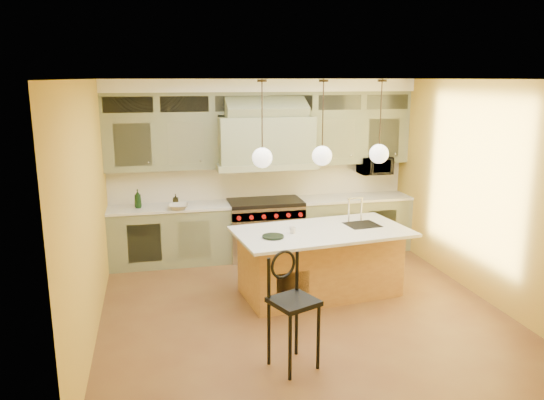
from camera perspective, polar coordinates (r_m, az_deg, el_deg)
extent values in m
plane|color=brown|center=(7.00, 3.06, -11.61)|extent=(5.00, 5.00, 0.00)
plane|color=white|center=(6.37, 3.38, 12.85)|extent=(5.00, 5.00, 0.00)
plane|color=gold|center=(8.92, -1.23, 3.55)|extent=(5.00, 0.00, 5.00)
plane|color=gold|center=(4.28, 12.55, -7.32)|extent=(5.00, 0.00, 5.00)
plane|color=gold|center=(6.33, -19.10, -1.11)|extent=(0.00, 5.00, 5.00)
plane|color=gold|center=(7.60, 21.64, 0.97)|extent=(0.00, 5.00, 5.00)
cube|color=gray|center=(8.65, -10.88, -3.79)|extent=(1.90, 0.65, 0.90)
cube|color=gray|center=(9.26, 8.65, -2.57)|extent=(1.90, 0.65, 0.90)
cube|color=silver|center=(8.53, -11.02, -0.76)|extent=(1.90, 0.68, 0.04)
cube|color=silver|center=(9.15, 8.75, 0.26)|extent=(1.90, 0.68, 0.04)
cube|color=silver|center=(8.94, -1.20, 2.08)|extent=(5.00, 0.04, 0.56)
cube|color=gray|center=(8.50, -11.86, 6.05)|extent=(1.75, 0.35, 0.85)
cube|color=gray|center=(9.15, 9.06, 6.64)|extent=(1.75, 0.35, 0.85)
cube|color=gray|center=(8.51, -0.77, 6.50)|extent=(1.50, 0.70, 0.75)
cube|color=gray|center=(8.56, -0.76, 3.84)|extent=(1.60, 0.76, 0.10)
cube|color=#333833|center=(8.63, -1.03, 10.42)|extent=(5.00, 0.35, 0.35)
cube|color=white|center=(8.60, -1.01, 12.24)|extent=(5.00, 0.47, 0.20)
cube|color=silver|center=(8.80, -0.74, -3.25)|extent=(1.20, 0.70, 0.90)
cube|color=black|center=(8.68, -0.75, -0.21)|extent=(1.20, 0.70, 0.06)
cube|color=silver|center=(8.42, -0.28, -1.69)|extent=(1.20, 0.06, 0.14)
cube|color=#9F6938|center=(7.34, 5.16, -6.74)|extent=(2.16, 1.22, 0.88)
cube|color=silver|center=(7.16, 5.40, -3.40)|extent=(2.44, 1.50, 0.04)
cube|color=black|center=(7.48, 9.68, -2.80)|extent=(0.48, 0.44, 0.05)
cylinder|color=black|center=(5.37, 1.96, -15.57)|extent=(0.04, 0.04, 0.70)
cylinder|color=black|center=(5.57, 5.00, -14.49)|extent=(0.04, 0.04, 0.70)
cylinder|color=black|center=(5.62, -0.34, -14.14)|extent=(0.04, 0.04, 0.70)
cylinder|color=black|center=(5.81, 2.65, -13.19)|extent=(0.04, 0.04, 0.70)
cube|color=black|center=(5.43, 2.35, -10.86)|extent=(0.55, 0.55, 0.05)
torus|color=black|center=(5.43, 1.22, -6.96)|extent=(0.29, 0.14, 0.31)
imported|color=black|center=(9.27, 11.00, 3.68)|extent=(0.54, 0.37, 0.30)
imported|color=black|center=(8.47, -14.24, 0.14)|extent=(0.12, 0.12, 0.29)
imported|color=black|center=(8.49, -10.33, 0.00)|extent=(0.09, 0.09, 0.19)
imported|color=beige|center=(8.28, -10.00, -0.72)|extent=(0.35, 0.35, 0.08)
imported|color=silver|center=(6.97, 2.24, -3.27)|extent=(0.09, 0.09, 0.08)
cylinder|color=#2D2319|center=(6.71, -1.09, 12.71)|extent=(0.12, 0.12, 0.03)
cylinder|color=#2D2319|center=(6.72, -1.07, 8.91)|extent=(0.02, 0.02, 0.93)
sphere|color=white|center=(6.78, -1.05, 4.57)|extent=(0.26, 0.26, 0.26)
cylinder|color=#2D2319|center=(6.91, 5.58, 12.66)|extent=(0.12, 0.12, 0.03)
cylinder|color=#2D2319|center=(6.93, 5.50, 8.98)|extent=(0.02, 0.02, 0.93)
sphere|color=white|center=(6.99, 5.40, 4.76)|extent=(0.26, 0.26, 0.26)
cylinder|color=#2D2319|center=(7.21, 11.77, 12.47)|extent=(0.12, 0.12, 0.03)
cylinder|color=#2D2319|center=(7.22, 11.61, 8.94)|extent=(0.02, 0.02, 0.93)
sphere|color=white|center=(7.27, 11.42, 4.89)|extent=(0.26, 0.26, 0.26)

